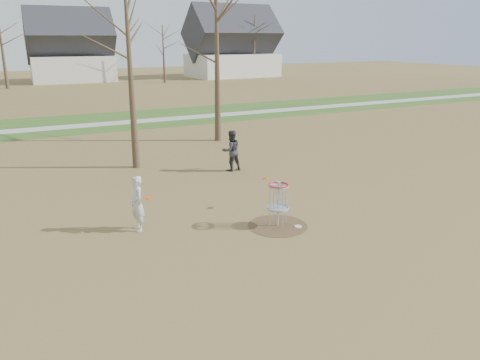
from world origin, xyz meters
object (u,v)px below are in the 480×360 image
at_px(player_standing, 137,204).
at_px(player_throwing, 231,151).
at_px(disc_golf_basket, 278,197).
at_px(disc_grounded, 298,226).

relative_size(player_standing, player_throwing, 0.95).
relative_size(player_throwing, disc_golf_basket, 1.28).
bearing_deg(player_standing, disc_grounded, 62.70).
xyz_separation_m(player_standing, disc_grounded, (4.29, -1.95, -0.80)).
distance_m(player_throwing, disc_golf_basket, 6.33).
bearing_deg(player_throwing, disc_golf_basket, 73.12).
bearing_deg(player_standing, disc_golf_basket, 64.43).
xyz_separation_m(player_standing, player_throwing, (5.26, 4.57, 0.05)).
relative_size(player_standing, disc_grounded, 7.41).
xyz_separation_m(player_standing, disc_golf_basket, (3.79, -1.59, 0.10)).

